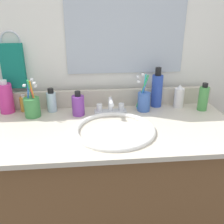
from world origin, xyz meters
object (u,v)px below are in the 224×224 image
(bottle_oil_amber, at_px, (24,104))
(bottle_lotion_white, at_px, (179,97))
(bottle_shampoo_blue, at_px, (157,90))
(cup_green, at_px, (32,106))
(bottle_toner_green, at_px, (203,98))
(cup_blue_plastic, at_px, (144,101))
(bottle_cream_purple, at_px, (78,105))
(bottle_soap_pink, at_px, (6,98))
(hand_towel, at_px, (13,66))
(bottle_gel_clear, at_px, (52,101))
(faucet, at_px, (111,108))

(bottle_oil_amber, height_order, bottle_lotion_white, bottle_lotion_white)
(bottle_shampoo_blue, relative_size, cup_green, 1.12)
(bottle_toner_green, relative_size, cup_green, 0.76)
(bottle_lotion_white, distance_m, cup_blue_plastic, 0.20)
(bottle_toner_green, xyz_separation_m, bottle_cream_purple, (-0.63, -0.00, -0.01))
(bottle_oil_amber, height_order, bottle_soap_pink, bottle_soap_pink)
(hand_towel, xyz_separation_m, bottle_shampoo_blue, (0.73, -0.05, -0.13))
(bottle_gel_clear, height_order, bottle_soap_pink, bottle_soap_pink)
(hand_towel, height_order, faucet, hand_towel)
(faucet, relative_size, bottle_soap_pink, 0.96)
(faucet, bearing_deg, cup_blue_plastic, 6.58)
(bottle_shampoo_blue, bearing_deg, hand_towel, 176.12)
(bottle_cream_purple, xyz_separation_m, bottle_lotion_white, (0.52, 0.05, 0.00))
(bottle_gel_clear, bearing_deg, bottle_oil_amber, 173.87)
(bottle_cream_purple, height_order, cup_green, cup_green)
(bottle_gel_clear, distance_m, cup_blue_plastic, 0.47)
(hand_towel, relative_size, faucet, 1.38)
(bottle_cream_purple, relative_size, cup_blue_plastic, 0.63)
(hand_towel, bearing_deg, bottle_gel_clear, -21.11)
(bottle_soap_pink, height_order, cup_green, cup_green)
(hand_towel, bearing_deg, cup_blue_plastic, -9.35)
(bottle_shampoo_blue, bearing_deg, cup_green, -173.04)
(faucet, distance_m, bottle_lotion_white, 0.37)
(faucet, xyz_separation_m, cup_blue_plastic, (0.17, 0.02, 0.03))
(faucet, relative_size, bottle_lotion_white, 1.29)
(bottle_gel_clear, bearing_deg, hand_towel, 158.89)
(hand_towel, height_order, bottle_toner_green, hand_towel)
(bottle_lotion_white, bearing_deg, bottle_cream_purple, -174.02)
(bottle_cream_purple, bearing_deg, bottle_shampoo_blue, 11.13)
(bottle_oil_amber, height_order, cup_blue_plastic, cup_blue_plastic)
(hand_towel, height_order, bottle_soap_pink, hand_towel)
(bottle_toner_green, xyz_separation_m, cup_green, (-0.85, -0.00, -0.01))
(cup_blue_plastic, bearing_deg, hand_towel, 170.65)
(hand_towel, relative_size, bottle_toner_green, 1.54)
(bottle_oil_amber, xyz_separation_m, bottle_cream_purple, (0.28, -0.08, 0.01))
(bottle_shampoo_blue, bearing_deg, cup_blue_plastic, -144.78)
(hand_towel, xyz_separation_m, faucet, (0.47, -0.13, -0.19))
(cup_green, bearing_deg, bottle_lotion_white, 3.93)
(bottle_gel_clear, height_order, bottle_oil_amber, bottle_gel_clear)
(bottle_gel_clear, relative_size, cup_green, 0.65)
(bottle_gel_clear, xyz_separation_m, bottle_toner_green, (0.77, -0.06, 0.01))
(bottle_oil_amber, distance_m, bottle_soap_pink, 0.09)
(bottle_oil_amber, distance_m, bottle_cream_purple, 0.29)
(hand_towel, bearing_deg, bottle_lotion_white, -5.11)
(bottle_soap_pink, relative_size, cup_blue_plastic, 0.87)
(bottle_lotion_white, relative_size, bottle_shampoo_blue, 0.59)
(bottle_lotion_white, xyz_separation_m, cup_blue_plastic, (-0.19, -0.03, -0.00))
(faucet, bearing_deg, cup_green, -179.97)
(bottle_cream_purple, xyz_separation_m, cup_green, (-0.22, 0.00, 0.00))
(bottle_cream_purple, bearing_deg, bottle_soap_pink, 169.16)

